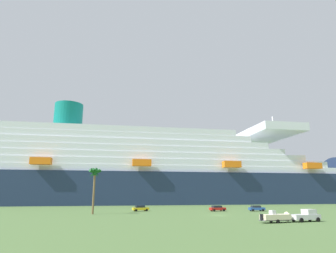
{
  "coord_description": "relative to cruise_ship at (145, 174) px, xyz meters",
  "views": [
    {
      "loc": [
        -23.33,
        -67.22,
        5.24
      ],
      "look_at": [
        -6.23,
        34.65,
        29.21
      ],
      "focal_mm": 30.5,
      "sensor_mm": 36.0,
      "label": 1
    }
  ],
  "objects": [
    {
      "name": "ground_plane",
      "position": [
        10.86,
        -44.22,
        -14.07
      ],
      "size": [
        600.0,
        600.0,
        0.0
      ],
      "primitive_type": "plane",
      "color": "#4C6B38"
    },
    {
      "name": "pickup_truck",
      "position": [
        22.0,
        -91.13,
        -13.02
      ],
      "size": [
        5.83,
        2.91,
        2.2
      ],
      "color": "silver",
      "rests_on": "ground_plane"
    },
    {
      "name": "parked_car_blue_suv",
      "position": [
        26.98,
        -61.19,
        -13.23
      ],
      "size": [
        4.56,
        2.42,
        1.58
      ],
      "color": "#264C99",
      "rests_on": "ground_plane"
    },
    {
      "name": "small_boat_on_trailer",
      "position": [
        15.93,
        -92.0,
        -13.1
      ],
      "size": [
        7.48,
        2.69,
        2.15
      ],
      "color": "#595960",
      "rests_on": "ground_plane"
    },
    {
      "name": "palm_tree",
      "position": [
        -18.78,
        -65.39,
        -4.77
      ],
      "size": [
        3.26,
        3.21,
        11.43
      ],
      "color": "brown",
      "rests_on": "ground_plane"
    },
    {
      "name": "cruise_ship",
      "position": [
        0.0,
        0.0,
        0.0
      ],
      "size": [
        276.27,
        43.1,
        56.69
      ],
      "color": "#1E2D4C",
      "rests_on": "ground_plane"
    },
    {
      "name": "parked_car_red_hatchback",
      "position": [
        15.72,
        -59.6,
        -13.24
      ],
      "size": [
        4.81,
        2.5,
        1.58
      ],
      "color": "red",
      "rests_on": "ground_plane"
    },
    {
      "name": "parked_car_yellow_taxi",
      "position": [
        -6.16,
        -55.75,
        -13.23
      ],
      "size": [
        4.96,
        2.74,
        1.58
      ],
      "color": "yellow",
      "rests_on": "ground_plane"
    }
  ]
}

